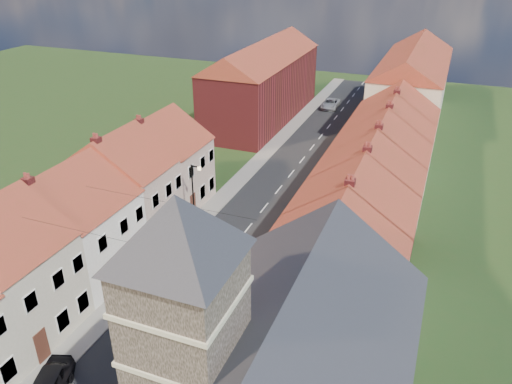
# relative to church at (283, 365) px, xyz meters

# --- Properties ---
(road) EXTENTS (7.00, 90.00, 0.02)m
(road) POSITION_rel_church_xyz_m (-9.36, 26.68, -5.87)
(road) COLOR black
(road) RESTS_ON ground
(pavement_left) EXTENTS (1.80, 90.00, 0.12)m
(pavement_left) POSITION_rel_church_xyz_m (-13.76, 26.68, -5.82)
(pavement_left) COLOR slate
(pavement_left) RESTS_ON ground
(pavement_right) EXTENTS (1.80, 90.00, 0.12)m
(pavement_right) POSITION_rel_church_xyz_m (-4.96, 26.68, -5.82)
(pavement_right) COLOR slate
(pavement_right) RESTS_ON ground
(church) EXTENTS (11.25, 14.25, 15.20)m
(church) POSITION_rel_church_xyz_m (0.00, 0.00, 0.00)
(church) COLOR #2C271E
(church) RESTS_ON ground
(cottage_r_tudor) EXTENTS (8.30, 5.20, 9.00)m
(cottage_r_tudor) POSITION_rel_church_xyz_m (-0.09, 9.37, -1.41)
(cottage_r_tudor) COLOR beige
(cottage_r_tudor) RESTS_ON ground
(cottage_r_white_near) EXTENTS (8.30, 6.00, 9.00)m
(cottage_r_white_near) POSITION_rel_church_xyz_m (-0.06, 14.77, -1.40)
(cottage_r_white_near) COLOR white
(cottage_r_white_near) RESTS_ON ground
(cottage_r_cream_mid) EXTENTS (8.30, 5.20, 9.00)m
(cottage_r_cream_mid) POSITION_rel_church_xyz_m (-0.06, 20.17, -1.40)
(cottage_r_cream_mid) COLOR maroon
(cottage_r_cream_mid) RESTS_ON ground
(cottage_r_pink) EXTENTS (8.30, 6.00, 9.00)m
(cottage_r_pink) POSITION_rel_church_xyz_m (-0.06, 25.57, -1.40)
(cottage_r_pink) COLOR beige
(cottage_r_pink) RESTS_ON ground
(cottage_r_white_far) EXTENTS (8.30, 5.20, 9.00)m
(cottage_r_white_far) POSITION_rel_church_xyz_m (-0.06, 30.97, -1.40)
(cottage_r_white_far) COLOR beige
(cottage_r_white_far) RESTS_ON ground
(cottage_r_cream_far) EXTENTS (8.30, 6.00, 9.00)m
(cottage_r_cream_far) POSITION_rel_church_xyz_m (-0.06, 36.37, -1.40)
(cottage_r_cream_far) COLOR white
(cottage_r_cream_far) RESTS_ON ground
(cottage_l_white) EXTENTS (8.30, 6.90, 8.80)m
(cottage_l_white) POSITION_rel_church_xyz_m (-18.66, 8.62, -1.51)
(cottage_l_white) COLOR white
(cottage_l_white) RESTS_ON ground
(cottage_l_brick_mid) EXTENTS (8.30, 5.70, 9.10)m
(cottage_l_brick_mid) POSITION_rel_church_xyz_m (-18.66, 14.72, -1.35)
(cottage_l_brick_mid) COLOR beige
(cottage_l_brick_mid) RESTS_ON ground
(cottage_l_pink) EXTENTS (8.30, 6.30, 8.80)m
(cottage_l_pink) POSITION_rel_church_xyz_m (-18.66, 20.52, -1.51)
(cottage_l_pink) COLOR beige
(cottage_l_pink) RESTS_ON ground
(block_right_far) EXTENTS (8.30, 24.20, 10.50)m
(block_right_far) POSITION_rel_church_xyz_m (-0.06, 51.68, -0.58)
(block_right_far) COLOR beige
(block_right_far) RESTS_ON ground
(block_left_far) EXTENTS (8.30, 24.20, 10.50)m
(block_left_far) POSITION_rel_church_xyz_m (-18.66, 46.68, -0.58)
(block_left_far) COLOR maroon
(block_left_far) RESTS_ON ground
(lamppost) EXTENTS (0.88, 0.15, 6.00)m
(lamppost) POSITION_rel_church_xyz_m (-13.17, 16.68, -2.34)
(lamppost) COLOR black
(lamppost) RESTS_ON pavement_left
(car_mid) EXTENTS (1.73, 3.86, 1.23)m
(car_mid) POSITION_rel_church_xyz_m (-12.36, 12.99, -5.26)
(car_mid) COLOR #999DA0
(car_mid) RESTS_ON ground
(car_distant) EXTENTS (2.28, 4.76, 1.31)m
(car_distant) POSITION_rel_church_xyz_m (-11.17, 54.74, -5.22)
(car_distant) COLOR #B9BEC1
(car_distant) RESTS_ON ground
(pedestrian_left) EXTENTS (0.59, 0.41, 1.57)m
(pedestrian_left) POSITION_rel_church_xyz_m (-14.31, 8.08, -4.97)
(pedestrian_left) COLOR black
(pedestrian_left) RESTS_ON pavement_left
(pedestrian_right) EXTENTS (0.86, 0.70, 1.65)m
(pedestrian_right) POSITION_rel_church_xyz_m (-4.71, 13.94, -4.93)
(pedestrian_right) COLOR black
(pedestrian_right) RESTS_ON pavement_right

